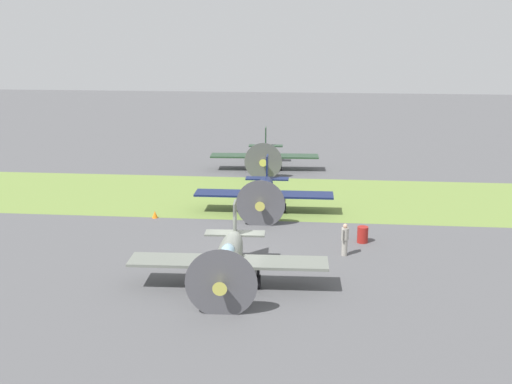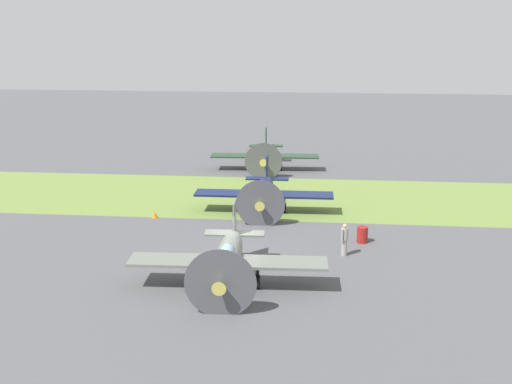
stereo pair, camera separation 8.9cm
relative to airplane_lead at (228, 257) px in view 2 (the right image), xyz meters
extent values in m
plane|color=#515154|center=(0.00, -2.99, -1.36)|extent=(160.00, 160.00, 0.00)
cube|color=olive|center=(0.00, -15.38, -1.36)|extent=(120.00, 11.00, 0.01)
ellipsoid|color=slate|center=(0.01, -0.15, 0.01)|extent=(1.40, 6.46, 1.17)
cube|color=slate|center=(-0.01, 0.23, -0.14)|extent=(9.12, 1.92, 0.13)
cube|color=slate|center=(0.11, -3.07, 0.86)|extent=(0.13, 1.04, 1.79)
cube|color=slate|center=(0.11, -3.07, 0.10)|extent=(3.05, 0.96, 0.09)
cone|color=#B7B24C|center=(-0.12, 3.30, 0.01)|extent=(0.63, 0.68, 0.60)
cylinder|color=#4C4C51|center=(-0.11, 3.11, 0.01)|extent=(3.02, 0.14, 3.02)
ellipsoid|color=#8CB2C6|center=(-0.01, 0.42, 0.42)|extent=(0.71, 1.34, 0.66)
cylinder|color=black|center=(-1.38, 0.28, -1.04)|extent=(0.23, 0.65, 0.64)
cylinder|color=black|center=(-1.38, 0.28, -0.59)|extent=(0.11, 0.11, 0.91)
cylinder|color=black|center=(1.36, 0.37, -1.04)|extent=(0.23, 0.65, 0.64)
cylinder|color=black|center=(1.36, 0.37, -0.59)|extent=(0.11, 0.11, 0.91)
cylinder|color=black|center=(0.11, -3.17, -1.21)|extent=(0.12, 0.31, 0.30)
ellipsoid|color=#141E47|center=(-0.63, -12.09, -0.04)|extent=(1.22, 6.24, 1.14)
cube|color=#141E47|center=(-0.63, -11.73, -0.17)|extent=(8.81, 1.67, 0.13)
cube|color=#141E47|center=(-0.59, -14.93, 0.79)|extent=(0.10, 1.01, 1.74)
cube|color=#141E47|center=(-0.59, -14.93, 0.06)|extent=(2.94, 0.86, 0.09)
cone|color=#B7B24C|center=(-0.67, -8.75, -0.04)|extent=(0.59, 0.65, 0.59)
cylinder|color=#4C4C51|center=(-0.67, -8.94, -0.04)|extent=(2.93, 0.08, 2.93)
ellipsoid|color=#8CB2C6|center=(-0.63, -11.54, 0.36)|extent=(0.66, 1.29, 0.64)
cylinder|color=black|center=(-1.96, -11.65, -1.05)|extent=(0.21, 0.63, 0.62)
cylinder|color=black|center=(-1.96, -11.65, -0.61)|extent=(0.11, 0.11, 0.88)
cylinder|color=black|center=(0.70, -11.62, -1.05)|extent=(0.21, 0.63, 0.62)
cylinder|color=black|center=(0.70, -11.62, -0.61)|extent=(0.11, 0.11, 0.88)
cylinder|color=black|center=(-0.59, -15.02, -1.22)|extent=(0.11, 0.29, 0.29)
ellipsoid|color=#233D28|center=(0.33, -23.93, -0.04)|extent=(1.43, 6.27, 1.13)
cube|color=#233D28|center=(0.31, -23.57, -0.18)|extent=(8.84, 1.98, 0.13)
cube|color=#233D28|center=(0.47, -26.77, 0.79)|extent=(0.14, 1.01, 1.74)
cube|color=#233D28|center=(0.47, -26.77, 0.05)|extent=(2.96, 0.96, 0.09)
cone|color=#B7B24C|center=(0.17, -20.60, -0.04)|extent=(0.62, 0.67, 0.59)
cylinder|color=#4C4C51|center=(0.18, -20.78, -0.04)|extent=(2.92, 0.18, 2.93)
ellipsoid|color=#8CB2C6|center=(0.30, -23.39, 0.36)|extent=(0.70, 1.31, 0.64)
cylinder|color=black|center=(-1.02, -23.54, -1.05)|extent=(0.23, 0.63, 0.62)
cylinder|color=black|center=(-1.02, -23.54, -0.61)|extent=(0.11, 0.11, 0.88)
cylinder|color=black|center=(1.63, -23.41, -1.05)|extent=(0.23, 0.63, 0.62)
cylinder|color=black|center=(1.63, -23.41, -0.61)|extent=(0.11, 0.11, 0.88)
cylinder|color=black|center=(0.47, -26.86, -1.22)|extent=(0.12, 0.30, 0.29)
cylinder|color=#9E998E|center=(-5.46, -4.34, -0.92)|extent=(0.30, 0.30, 0.88)
cylinder|color=#9E998E|center=(-5.46, -4.34, -0.17)|extent=(0.38, 0.38, 0.62)
sphere|color=tan|center=(-5.46, -4.34, 0.25)|extent=(0.23, 0.23, 0.23)
cylinder|color=#9E998E|center=(-5.59, -4.57, -0.17)|extent=(0.11, 0.11, 0.59)
cylinder|color=#9E998E|center=(-5.33, -4.12, -0.17)|extent=(0.11, 0.11, 0.59)
cylinder|color=maroon|center=(-6.53, -6.48, -0.91)|extent=(0.60, 0.60, 0.90)
cone|color=orange|center=(6.00, -9.83, -1.14)|extent=(0.36, 0.36, 0.44)
camera|label=1|loc=(-3.84, 27.04, 10.42)|focal=44.55mm
camera|label=2|loc=(-3.93, 27.04, 10.42)|focal=44.55mm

